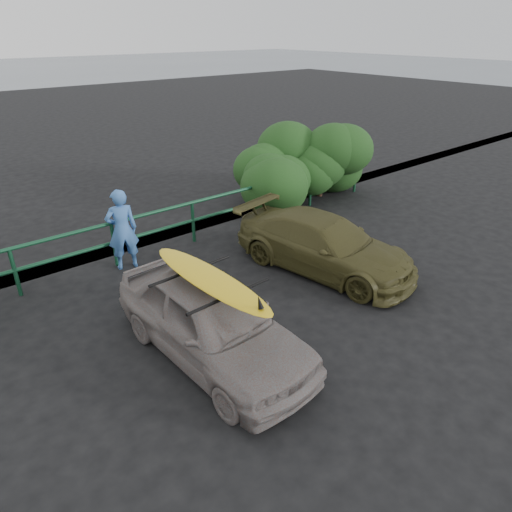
{
  "coord_description": "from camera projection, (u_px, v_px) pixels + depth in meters",
  "views": [
    {
      "loc": [
        -4.24,
        -3.86,
        4.72
      ],
      "look_at": [
        0.44,
        1.9,
        0.98
      ],
      "focal_mm": 32.0,
      "sensor_mm": 36.0,
      "label": 1
    }
  ],
  "objects": [
    {
      "name": "ground",
      "position": [
        311.0,
        361.0,
        7.18
      ],
      "size": [
        80.0,
        80.0,
        0.0
      ],
      "primitive_type": "plane",
      "color": "black"
    },
    {
      "name": "guardrail",
      "position": [
        156.0,
        232.0,
        10.42
      ],
      "size": [
        14.0,
        0.08,
        1.04
      ],
      "primitive_type": null,
      "color": "#124027",
      "rests_on": "ground"
    },
    {
      "name": "shrub_right",
      "position": [
        299.0,
        170.0,
        13.38
      ],
      "size": [
        3.2,
        2.4,
        1.93
      ],
      "primitive_type": null,
      "color": "#1E4418",
      "rests_on": "ground"
    },
    {
      "name": "sedan",
      "position": [
        212.0,
        320.0,
        7.06
      ],
      "size": [
        1.7,
        3.89,
        1.31
      ],
      "primitive_type": "imported",
      "rotation": [
        0.0,
        0.0,
        0.04
      ],
      "color": "slate",
      "rests_on": "ground"
    },
    {
      "name": "olive_vehicle",
      "position": [
        324.0,
        244.0,
        9.68
      ],
      "size": [
        2.36,
        4.26,
        1.17
      ],
      "primitive_type": "imported",
      "rotation": [
        0.0,
        0.0,
        0.19
      ],
      "color": "#45421E",
      "rests_on": "ground"
    },
    {
      "name": "man",
      "position": [
        122.0,
        230.0,
        9.61
      ],
      "size": [
        0.73,
        0.56,
        1.78
      ],
      "primitive_type": "imported",
      "rotation": [
        0.0,
        0.0,
        2.92
      ],
      "color": "#3E70BA",
      "rests_on": "ground"
    },
    {
      "name": "roof_rack",
      "position": [
        210.0,
        282.0,
        6.75
      ],
      "size": [
        1.51,
        1.09,
        0.05
      ],
      "primitive_type": null,
      "rotation": [
        0.0,
        0.0,
        0.04
      ],
      "color": "black",
      "rests_on": "sedan"
    },
    {
      "name": "surfboard",
      "position": [
        209.0,
        279.0,
        6.72
      ],
      "size": [
        0.67,
        2.73,
        0.08
      ],
      "primitive_type": "ellipsoid",
      "rotation": [
        0.0,
        0.0,
        0.04
      ],
      "color": "gold",
      "rests_on": "roof_rack"
    }
  ]
}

